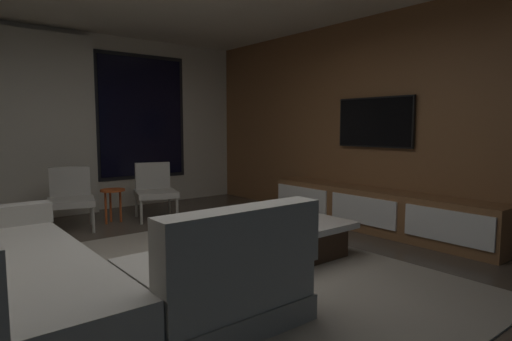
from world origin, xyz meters
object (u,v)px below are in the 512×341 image
Objects in this scene: book_stack_on_coffee_table at (268,220)px; media_console at (377,211)px; accent_chair_near_window at (155,188)px; side_stool at (113,195)px; sectional_couch at (70,279)px; accent_chair_by_curtain at (71,195)px; mounted_tv at (375,122)px; coffee_table at (277,237)px.

media_console is at bearing -0.33° from book_stack_on_coffee_table.
accent_chair_near_window is 1.70× the size of side_stool.
accent_chair_near_window is at bearing 54.76° from sectional_couch.
accent_chair_by_curtain is (0.74, 2.69, 0.14)m from sectional_couch.
book_stack_on_coffee_table is 0.35× the size of accent_chair_by_curtain.
accent_chair_by_curtain is (-1.11, 0.06, 0.00)m from accent_chair_near_window.
mounted_tv is at bearing -36.91° from accent_chair_by_curtain.
accent_chair_near_window is 3.04m from media_console.
accent_chair_by_curtain is at bearing 179.62° from side_stool.
coffee_table is at bearing -175.36° from mounted_tv.
media_console is 2.83× the size of mounted_tv.
side_stool is (-0.58, 0.06, -0.06)m from accent_chair_near_window.
accent_chair_by_curtain is at bearing 143.09° from mounted_tv.
side_stool is 3.58m from mounted_tv.
coffee_table is 2.58m from side_stool.
accent_chair_by_curtain is 1.70× the size of side_stool.
sectional_couch is 2.06m from coffee_table.
accent_chair_by_curtain is (-1.14, 2.50, 0.05)m from book_stack_on_coffee_table.
mounted_tv is (0.18, 0.20, 1.10)m from media_console.
media_console is 1.13m from mounted_tv.
sectional_couch is 3.99m from mounted_tv.
media_console is at bearing 2.78° from sectional_couch.
accent_chair_by_curtain is 3.84m from media_console.
media_console reaches higher than book_stack_on_coffee_table.
media_console is (1.76, -0.01, -0.14)m from book_stack_on_coffee_table.
accent_chair_near_window is (1.85, 2.62, 0.14)m from sectional_couch.
accent_chair_near_window is at bearing 94.44° from coffee_table.
accent_chair_near_window is at bearing 131.19° from mounted_tv.
sectional_couch is 3.22m from accent_chair_near_window.
accent_chair_near_window is at bearing 126.14° from media_console.
accent_chair_by_curtain is at bearing 139.10° from media_console.
side_stool is (1.27, 2.69, 0.08)m from sectional_couch.
accent_chair_near_window is at bearing -3.31° from accent_chair_by_curtain.
sectional_couch reaches higher than book_stack_on_coffee_table.
accent_chair_near_window reaches higher than book_stack_on_coffee_table.
coffee_table is 1.60m from media_console.
book_stack_on_coffee_table is 0.59× the size of side_stool.
accent_chair_near_window and accent_chair_by_curtain have the same top height.
sectional_couch is 5.43× the size of side_stool.
side_stool is (0.53, -0.00, -0.06)m from accent_chair_by_curtain.
book_stack_on_coffee_table is at bearing 179.67° from media_console.
side_stool is at bearing 103.72° from book_stack_on_coffee_table.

